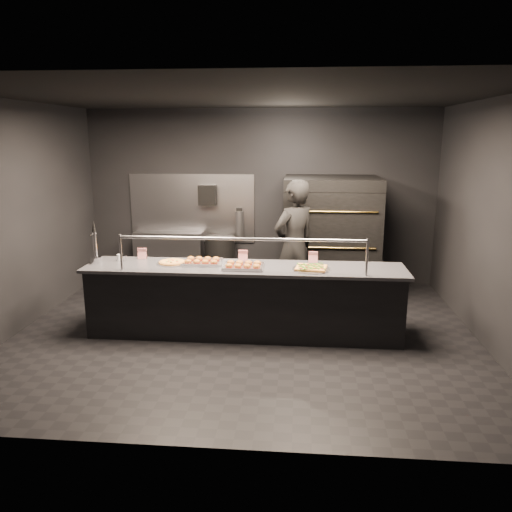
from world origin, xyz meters
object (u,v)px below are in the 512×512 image
(worker, at_px, (294,247))
(trash_bin, at_px, (220,261))
(service_counter, at_px, (244,300))
(square_pizza, at_px, (311,268))
(fire_extinguisher, at_px, (239,223))
(slider_tray_a, at_px, (202,261))
(pizza_oven, at_px, (330,236))
(prep_shelf, at_px, (169,257))
(slider_tray_b, at_px, (243,266))
(beer_tap, at_px, (96,251))
(towel_dispenser, at_px, (208,195))
(round_pizza, at_px, (172,262))

(worker, bearing_deg, trash_bin, -84.23)
(service_counter, height_order, square_pizza, service_counter)
(fire_extinguisher, relative_size, slider_tray_a, 0.91)
(pizza_oven, xyz_separation_m, prep_shelf, (-2.80, 0.42, -0.52))
(prep_shelf, xyz_separation_m, slider_tray_b, (1.60, -2.41, 0.50))
(service_counter, distance_m, beer_tap, 2.05)
(pizza_oven, bearing_deg, fire_extinguisher, 162.11)
(towel_dispenser, height_order, slider_tray_b, towel_dispenser)
(round_pizza, bearing_deg, prep_shelf, 105.99)
(square_pizza, distance_m, worker, 1.10)
(square_pizza, distance_m, trash_bin, 2.81)
(square_pizza, relative_size, worker, 0.24)
(fire_extinguisher, relative_size, worker, 0.26)
(fire_extinguisher, bearing_deg, worker, -55.32)
(prep_shelf, bearing_deg, round_pizza, -74.01)
(round_pizza, height_order, trash_bin, round_pizza)
(service_counter, relative_size, trash_bin, 4.80)
(prep_shelf, distance_m, worker, 2.64)
(slider_tray_a, height_order, square_pizza, slider_tray_a)
(service_counter, height_order, slider_tray_a, service_counter)
(prep_shelf, height_order, round_pizza, round_pizza)
(pizza_oven, distance_m, trash_bin, 1.97)
(pizza_oven, height_order, beer_tap, pizza_oven)
(fire_extinguisher, height_order, slider_tray_a, fire_extinguisher)
(trash_bin, bearing_deg, round_pizza, -97.41)
(pizza_oven, height_order, slider_tray_b, pizza_oven)
(beer_tap, xyz_separation_m, square_pizza, (2.80, -0.08, -0.14))
(pizza_oven, height_order, round_pizza, pizza_oven)
(prep_shelf, distance_m, beer_tap, 2.43)
(towel_dispenser, bearing_deg, slider_tray_b, -70.04)
(prep_shelf, xyz_separation_m, worker, (2.22, -1.33, 0.52))
(round_pizza, xyz_separation_m, slider_tray_a, (0.39, 0.03, 0.02))
(fire_extinguisher, height_order, round_pizza, fire_extinguisher)
(service_counter, xyz_separation_m, slider_tray_b, (-0.00, -0.09, 0.49))
(prep_shelf, relative_size, round_pizza, 2.99)
(square_pizza, bearing_deg, slider_tray_a, 173.13)
(service_counter, xyz_separation_m, round_pizza, (-0.95, 0.06, 0.47))
(pizza_oven, bearing_deg, slider_tray_a, -134.13)
(beer_tap, relative_size, round_pizza, 1.41)
(service_counter, bearing_deg, beer_tap, -179.87)
(beer_tap, distance_m, slider_tray_a, 1.40)
(worker, bearing_deg, slider_tray_a, -3.29)
(round_pizza, bearing_deg, towel_dispenser, 88.71)
(pizza_oven, distance_m, fire_extinguisher, 1.63)
(prep_shelf, relative_size, slider_tray_b, 2.34)
(towel_dispenser, relative_size, trash_bin, 0.41)
(round_pizza, height_order, slider_tray_b, slider_tray_b)
(square_pizza, bearing_deg, beer_tap, 178.38)
(pizza_oven, distance_m, round_pizza, 2.83)
(pizza_oven, distance_m, towel_dispenser, 2.23)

